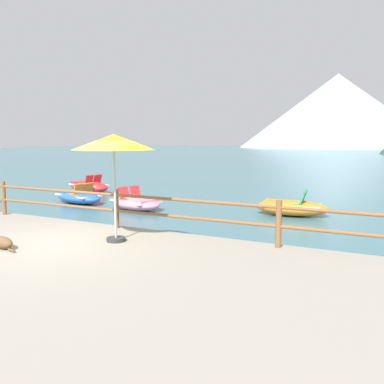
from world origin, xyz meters
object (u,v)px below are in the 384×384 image
dog_resting (1,242)px  pedal_boat_2 (136,203)px  pedal_boat_1 (78,197)px  pedal_boat_0 (291,207)px  pedal_boat_3 (89,186)px  beach_umbrella (114,144)px

dog_resting → pedal_boat_2: size_ratio=0.42×
pedal_boat_1 → pedal_boat_0: bearing=8.3°
dog_resting → pedal_boat_3: size_ratio=0.40×
beach_umbrella → pedal_boat_3: 11.68m
beach_umbrella → pedal_boat_2: 6.63m
beach_umbrella → pedal_boat_3: beach_umbrella is taller
pedal_boat_1 → pedal_boat_2: bearing=-4.2°
dog_resting → pedal_boat_2: (-1.51, 6.83, -0.27)m
pedal_boat_3 → beach_umbrella: bearing=-46.2°
pedal_boat_2 → pedal_boat_3: pedal_boat_3 is taller
pedal_boat_2 → pedal_boat_1: bearing=175.8°
pedal_boat_2 → pedal_boat_3: bearing=148.3°
dog_resting → pedal_boat_0: size_ratio=0.43×
beach_umbrella → dog_resting: bearing=-139.5°
pedal_boat_1 → dog_resting: bearing=-57.8°
pedal_boat_1 → pedal_boat_3: bearing=123.7°
pedal_boat_0 → beach_umbrella: bearing=-107.0°
beach_umbrella → pedal_boat_3: (-7.95, 8.28, -2.15)m
beach_umbrella → pedal_boat_0: (2.08, 6.79, -2.17)m
dog_resting → pedal_boat_3: (-6.24, 9.75, -0.22)m
pedal_boat_3 → pedal_boat_0: bearing=-8.5°
beach_umbrella → pedal_boat_2: beach_umbrella is taller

